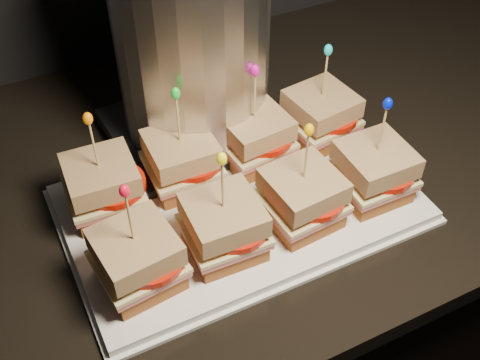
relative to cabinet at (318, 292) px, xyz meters
name	(u,v)px	position (x,y,z in m)	size (l,w,h in m)	color
cabinet	(318,292)	(0.00, 0.00, 0.00)	(2.15, 0.66, 0.90)	black
granite_slab	(343,126)	(0.00, 0.00, 0.47)	(2.19, 0.70, 0.03)	black
platter	(240,204)	(-0.24, -0.10, 0.49)	(0.46, 0.29, 0.02)	white
platter_rim	(240,207)	(-0.24, -0.10, 0.48)	(0.47, 0.30, 0.01)	white
sandwich_0_bread_bot	(106,201)	(-0.41, -0.04, 0.51)	(0.09, 0.09, 0.02)	#652F0F
sandwich_0_ham	(105,193)	(-0.41, -0.04, 0.53)	(0.09, 0.09, 0.01)	#CD635E
sandwich_0_cheese	(104,189)	(-0.41, -0.04, 0.53)	(0.10, 0.09, 0.01)	#ECD890
sandwich_0_tomato	(113,185)	(-0.39, -0.04, 0.54)	(0.09, 0.09, 0.01)	#BD1707
sandwich_0_bread_top	(100,174)	(-0.41, -0.04, 0.56)	(0.09, 0.09, 0.03)	brown
sandwich_0_pick	(94,148)	(-0.41, -0.04, 0.61)	(0.00, 0.00, 0.09)	tan
sandwich_0_frill	(88,119)	(-0.41, -0.04, 0.65)	(0.01, 0.01, 0.02)	orange
sandwich_1_bread_bot	(183,175)	(-0.29, -0.04, 0.51)	(0.09, 0.09, 0.02)	#652F0F
sandwich_1_ham	(182,167)	(-0.29, -0.04, 0.53)	(0.09, 0.09, 0.01)	#CD635E
sandwich_1_cheese	(182,163)	(-0.29, -0.04, 0.53)	(0.10, 0.09, 0.01)	#ECD890
sandwich_1_tomato	(192,159)	(-0.28, -0.04, 0.54)	(0.09, 0.09, 0.01)	#BD1707
sandwich_1_bread_top	(181,149)	(-0.29, -0.04, 0.56)	(0.09, 0.09, 0.03)	brown
sandwich_1_pick	(178,122)	(-0.29, -0.04, 0.61)	(0.00, 0.00, 0.09)	tan
sandwich_1_frill	(176,93)	(-0.29, -0.04, 0.65)	(0.01, 0.01, 0.02)	green
sandwich_2_bread_bot	(254,152)	(-0.18, -0.04, 0.51)	(0.09, 0.09, 0.02)	#652F0F
sandwich_2_ham	(254,144)	(-0.18, -0.04, 0.53)	(0.09, 0.09, 0.01)	#CD635E
sandwich_2_cheese	(254,140)	(-0.18, -0.04, 0.53)	(0.10, 0.09, 0.01)	#ECD890
sandwich_2_tomato	(264,136)	(-0.17, -0.04, 0.54)	(0.09, 0.09, 0.01)	#BD1707
sandwich_2_bread_top	(254,125)	(-0.18, -0.04, 0.56)	(0.09, 0.09, 0.03)	brown
sandwich_2_pick	(255,99)	(-0.18, -0.04, 0.61)	(0.00, 0.00, 0.09)	tan
sandwich_2_frill	(255,71)	(-0.18, -0.04, 0.65)	(0.01, 0.01, 0.02)	#C20E8A
sandwich_3_bread_bot	(319,130)	(-0.07, -0.04, 0.51)	(0.09, 0.09, 0.02)	#652F0F
sandwich_3_ham	(320,122)	(-0.07, -0.04, 0.53)	(0.09, 0.09, 0.01)	#CD635E
sandwich_3_cheese	(320,118)	(-0.07, -0.04, 0.53)	(0.10, 0.09, 0.01)	#ECD890
sandwich_3_tomato	(330,114)	(-0.06, -0.04, 0.54)	(0.09, 0.09, 0.01)	#BD1707
sandwich_3_bread_top	(322,104)	(-0.07, -0.04, 0.56)	(0.09, 0.09, 0.03)	brown
sandwich_3_pick	(325,78)	(-0.07, -0.04, 0.61)	(0.00, 0.00, 0.09)	tan
sandwich_3_frill	(328,50)	(-0.07, -0.04, 0.65)	(0.01, 0.01, 0.02)	#13ADBF
sandwich_4_bread_bot	(140,273)	(-0.41, -0.17, 0.51)	(0.09, 0.09, 0.02)	#652F0F
sandwich_4_ham	(139,265)	(-0.41, -0.17, 0.53)	(0.09, 0.09, 0.01)	#CD635E
sandwich_4_cheese	(138,262)	(-0.41, -0.17, 0.53)	(0.10, 0.09, 0.01)	#ECD890
sandwich_4_tomato	(149,257)	(-0.39, -0.17, 0.54)	(0.09, 0.09, 0.01)	#BD1707
sandwich_4_bread_top	(135,247)	(-0.41, -0.17, 0.56)	(0.09, 0.09, 0.03)	brown
sandwich_4_pick	(130,220)	(-0.41, -0.17, 0.61)	(0.00, 0.00, 0.09)	tan
sandwich_4_frill	(124,191)	(-0.41, -0.17, 0.65)	(0.01, 0.01, 0.02)	red
sandwich_5_bread_bot	(224,241)	(-0.29, -0.17, 0.51)	(0.09, 0.09, 0.02)	#652F0F
sandwich_5_ham	(224,233)	(-0.29, -0.17, 0.53)	(0.09, 0.09, 0.01)	#CD635E
sandwich_5_cheese	(224,229)	(-0.29, -0.17, 0.53)	(0.10, 0.09, 0.01)	#ECD890
sandwich_5_tomato	(235,225)	(-0.28, -0.17, 0.54)	(0.09, 0.09, 0.01)	#BD1707
sandwich_5_bread_top	(223,215)	(-0.29, -0.17, 0.56)	(0.09, 0.09, 0.03)	brown
sandwich_5_pick	(223,188)	(-0.29, -0.17, 0.61)	(0.00, 0.00, 0.09)	tan
sandwich_5_frill	(222,159)	(-0.29, -0.17, 0.65)	(0.01, 0.01, 0.02)	yellow
sandwich_6_bread_bot	(300,212)	(-0.18, -0.17, 0.51)	(0.09, 0.09, 0.02)	#652F0F
sandwich_6_ham	(301,204)	(-0.18, -0.17, 0.53)	(0.09, 0.09, 0.01)	#CD635E
sandwich_6_cheese	(302,200)	(-0.18, -0.17, 0.53)	(0.10, 0.09, 0.01)	#ECD890
sandwich_6_tomato	(313,196)	(-0.17, -0.17, 0.54)	(0.09, 0.09, 0.01)	#BD1707
sandwich_6_bread_top	(303,185)	(-0.18, -0.17, 0.56)	(0.09, 0.09, 0.03)	brown
sandwich_6_pick	(306,159)	(-0.18, -0.17, 0.61)	(0.00, 0.00, 0.09)	tan
sandwich_6_frill	(309,130)	(-0.18, -0.17, 0.65)	(0.01, 0.01, 0.02)	#EAA801
sandwich_7_bread_bot	(370,186)	(-0.07, -0.17, 0.51)	(0.09, 0.09, 0.02)	#652F0F
sandwich_7_ham	(372,178)	(-0.07, -0.17, 0.53)	(0.09, 0.09, 0.01)	#CD635E
sandwich_7_cheese	(373,174)	(-0.07, -0.17, 0.53)	(0.10, 0.09, 0.01)	#ECD890
sandwich_7_tomato	(384,170)	(-0.06, -0.17, 0.54)	(0.09, 0.09, 0.01)	#BD1707
sandwich_7_bread_top	(376,159)	(-0.07, -0.17, 0.56)	(0.09, 0.09, 0.03)	brown
sandwich_7_pick	(382,132)	(-0.07, -0.17, 0.61)	(0.00, 0.00, 0.09)	tan
sandwich_7_frill	(388,104)	(-0.07, -0.17, 0.65)	(0.01, 0.01, 0.02)	#0112CC
appliance_base	(198,130)	(-0.23, 0.06, 0.50)	(0.25, 0.21, 0.03)	#262628
appliance_body	(192,43)	(-0.23, 0.06, 0.65)	(0.21, 0.21, 0.27)	silver
appliance	(193,47)	(-0.23, 0.06, 0.64)	(0.25, 0.21, 0.33)	silver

